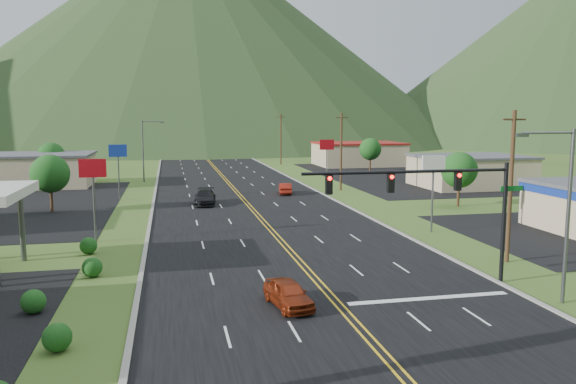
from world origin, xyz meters
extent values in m
cylinder|color=black|center=(10.50, 14.00, 3.50)|extent=(0.24, 0.24, 7.00)
cylinder|color=black|center=(4.50, 14.00, 6.60)|extent=(12.00, 0.18, 0.18)
cube|color=#0C591E|center=(10.90, 14.00, 5.50)|extent=(1.40, 0.06, 0.30)
cube|color=black|center=(7.50, 14.00, 6.00)|extent=(0.35, 0.28, 1.05)
sphere|color=#FF0C05|center=(7.50, 13.82, 6.35)|extent=(0.22, 0.22, 0.22)
cube|color=black|center=(3.50, 14.00, 6.00)|extent=(0.35, 0.28, 1.05)
sphere|color=#FF0C05|center=(3.50, 13.82, 6.35)|extent=(0.22, 0.22, 0.22)
cube|color=black|center=(0.00, 14.00, 6.00)|extent=(0.35, 0.28, 1.05)
sphere|color=#FF0C05|center=(0.00, 13.82, 6.35)|extent=(0.22, 0.22, 0.22)
cylinder|color=#59595E|center=(11.50, 10.00, 4.50)|extent=(0.20, 0.20, 9.00)
cylinder|color=#59595E|center=(10.06, 10.00, 8.80)|extent=(2.88, 0.12, 0.12)
cube|color=#59595E|center=(8.62, 10.00, 8.70)|extent=(0.60, 0.25, 0.18)
cylinder|color=#59595E|center=(-12.00, 70.00, 4.50)|extent=(0.20, 0.20, 9.00)
cylinder|color=#59595E|center=(-10.56, 70.00, 8.80)|extent=(2.88, 0.12, 0.12)
cube|color=#59595E|center=(-9.12, 70.00, 8.70)|extent=(0.60, 0.25, 0.18)
cylinder|color=#59595E|center=(-18.00, 25.00, 2.50)|extent=(0.36, 0.36, 5.00)
cube|color=#C7B18A|center=(-28.00, 68.00, 2.10)|extent=(18.00, 11.00, 4.20)
cube|color=#4C4C51|center=(-28.00, 68.00, 4.35)|extent=(18.40, 11.40, 0.30)
cube|color=#C7B18A|center=(32.00, 55.00, 2.00)|extent=(14.00, 11.00, 4.00)
cube|color=#4C4C51|center=(32.00, 55.00, 4.15)|extent=(14.40, 11.40, 0.30)
cube|color=#C7B18A|center=(28.00, 90.00, 2.10)|extent=(16.00, 12.00, 4.20)
cube|color=maroon|center=(28.00, 90.00, 4.35)|extent=(16.40, 12.40, 0.30)
cylinder|color=#59595E|center=(-14.00, 30.00, 2.50)|extent=(0.16, 0.16, 5.00)
cube|color=#A00913|center=(-14.00, 30.00, 5.70)|extent=(2.00, 0.18, 1.40)
cylinder|color=#59595E|center=(-14.00, 52.00, 2.50)|extent=(0.16, 0.16, 5.00)
cube|color=navy|center=(-14.00, 52.00, 5.70)|extent=(2.00, 0.18, 1.40)
cylinder|color=#59595E|center=(13.00, 28.00, 2.50)|extent=(0.16, 0.16, 5.00)
cube|color=white|center=(13.00, 28.00, 5.70)|extent=(2.00, 0.18, 1.40)
cylinder|color=#59595E|center=(13.00, 60.00, 2.50)|extent=(0.16, 0.16, 5.00)
cube|color=#A00913|center=(13.00, 60.00, 5.70)|extent=(2.00, 0.18, 1.40)
cylinder|color=#382314|center=(-20.00, 45.00, 1.50)|extent=(0.30, 0.30, 3.00)
sphere|color=#134517|center=(-20.00, 45.00, 3.90)|extent=(3.84, 3.84, 3.84)
cylinder|color=#382314|center=(-25.00, 72.00, 1.50)|extent=(0.30, 0.30, 3.00)
sphere|color=#134517|center=(-25.00, 72.00, 3.90)|extent=(3.84, 3.84, 3.84)
cylinder|color=#382314|center=(22.00, 40.00, 1.50)|extent=(0.30, 0.30, 3.00)
sphere|color=#134517|center=(22.00, 40.00, 3.90)|extent=(3.84, 3.84, 3.84)
cylinder|color=#382314|center=(26.00, 78.00, 1.50)|extent=(0.30, 0.30, 3.00)
sphere|color=#134517|center=(26.00, 78.00, 3.90)|extent=(3.84, 3.84, 3.84)
cylinder|color=#382314|center=(13.50, 18.00, 5.00)|extent=(0.28, 0.28, 10.00)
cube|color=#382314|center=(13.50, 18.00, 9.40)|extent=(1.60, 0.12, 0.12)
cylinder|color=#382314|center=(13.50, 55.00, 5.00)|extent=(0.28, 0.28, 10.00)
cube|color=#382314|center=(13.50, 55.00, 9.40)|extent=(1.60, 0.12, 0.12)
cylinder|color=#382314|center=(13.50, 95.00, 5.00)|extent=(0.28, 0.28, 10.00)
cube|color=#382314|center=(13.50, 95.00, 9.40)|extent=(1.60, 0.12, 0.12)
cylinder|color=#382314|center=(13.50, 135.00, 5.00)|extent=(0.28, 0.28, 10.00)
cube|color=#382314|center=(13.50, 135.00, 9.40)|extent=(1.60, 0.12, 0.12)
cone|color=#253B1B|center=(0.00, 220.00, 42.50)|extent=(220.00, 220.00, 85.00)
imported|color=maroon|center=(-2.58, 12.29, 0.68)|extent=(2.26, 4.21, 1.36)
imported|color=black|center=(-4.57, 46.54, 0.79)|extent=(2.78, 5.65, 1.58)
imported|color=maroon|center=(5.67, 52.88, 0.68)|extent=(2.02, 4.28, 1.36)
camera|label=1|loc=(-8.28, -14.51, 9.63)|focal=35.00mm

